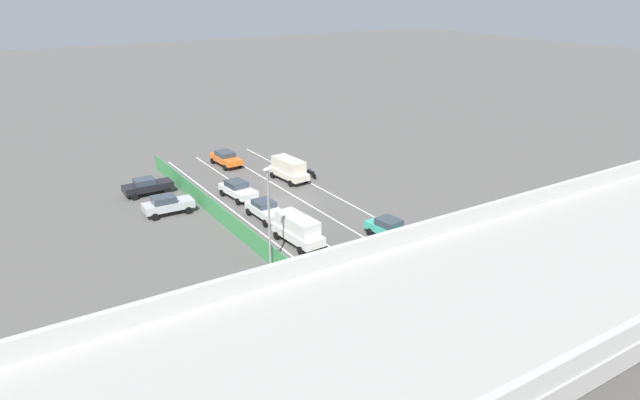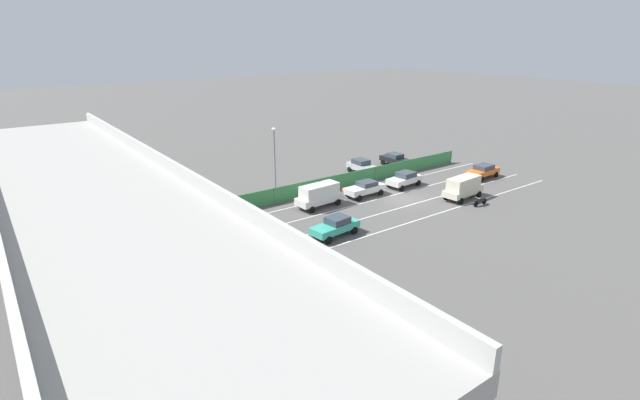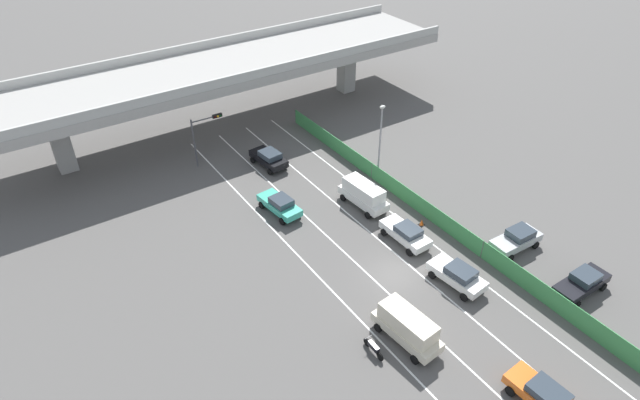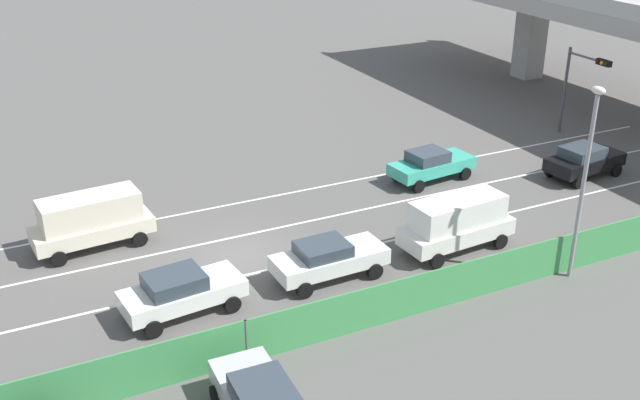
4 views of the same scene
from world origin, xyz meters
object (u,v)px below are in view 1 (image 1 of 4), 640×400
(car_van_cream, at_px, (289,168))
(traffic_light, at_px, (526,243))
(parked_wagon_silver, at_px, (167,204))
(traffic_cone, at_px, (242,226))
(car_taxi_teal, at_px, (391,229))
(car_van_white, at_px, (298,229))
(street_lamp, at_px, (269,210))
(car_hatchback_white, at_px, (265,209))
(car_taxi_orange, at_px, (226,158))
(motorcycle, at_px, (311,173))
(car_sedan_black, at_px, (425,276))
(parked_sedan_dark, at_px, (147,186))
(car_sedan_white, at_px, (238,189))

(car_van_cream, relative_size, traffic_light, 0.99)
(parked_wagon_silver, height_order, traffic_cone, parked_wagon_silver)
(car_van_cream, relative_size, car_taxi_teal, 1.09)
(car_van_white, height_order, car_taxi_teal, car_van_white)
(traffic_light, relative_size, street_lamp, 0.67)
(traffic_light, xyz_separation_m, traffic_cone, (10.77, -19.24, -3.36))
(traffic_cone, bearing_deg, car_hatchback_white, -161.63)
(parked_wagon_silver, distance_m, traffic_cone, 7.61)
(car_taxi_orange, xyz_separation_m, car_taxi_teal, (-3.15, 24.75, -0.01))
(motorcycle, height_order, traffic_cone, motorcycle)
(traffic_light, height_order, street_lamp, street_lamp)
(car_sedan_black, bearing_deg, parked_wagon_silver, -65.08)
(car_van_white, distance_m, traffic_light, 16.71)
(motorcycle, distance_m, traffic_light, 27.58)
(traffic_cone, bearing_deg, parked_sedan_dark, -71.21)
(car_taxi_teal, distance_m, parked_wagon_silver, 19.56)
(traffic_light, bearing_deg, street_lamp, -43.59)
(motorcycle, relative_size, parked_sedan_dark, 0.43)
(traffic_light, bearing_deg, motorcycle, -91.86)
(car_van_cream, xyz_separation_m, car_sedan_black, (3.25, 23.92, -0.37))
(street_lamp, distance_m, traffic_cone, 8.90)
(car_taxi_orange, height_order, car_taxi_teal, car_taxi_teal)
(traffic_light, bearing_deg, parked_wagon_silver, -59.81)
(street_lamp, bearing_deg, motorcycle, -129.57)
(car_sedan_white, xyz_separation_m, traffic_cone, (2.71, 6.65, -0.64))
(car_van_white, height_order, car_sedan_white, car_van_white)
(motorcycle, relative_size, traffic_cone, 3.45)
(car_taxi_orange, relative_size, traffic_light, 0.91)
(car_van_cream, bearing_deg, motorcycle, 171.43)
(car_sedan_black, bearing_deg, car_van_cream, -97.73)
(parked_sedan_dark, height_order, street_lamp, street_lamp)
(car_sedan_white, distance_m, street_lamp, 15.33)
(traffic_light, bearing_deg, car_van_white, -59.64)
(car_taxi_orange, height_order, traffic_cone, car_taxi_orange)
(car_sedan_black, distance_m, car_taxi_teal, 7.88)
(car_van_white, height_order, car_taxi_orange, car_van_white)
(car_van_white, height_order, traffic_cone, car_van_white)
(car_taxi_orange, relative_size, car_sedan_white, 1.03)
(car_taxi_orange, distance_m, motorcycle, 10.28)
(car_van_cream, xyz_separation_m, traffic_light, (-1.54, 27.75, 2.32))
(car_sedan_black, relative_size, parked_sedan_dark, 0.96)
(car_sedan_white, relative_size, street_lamp, 0.59)
(car_van_white, bearing_deg, traffic_cone, -64.11)
(parked_sedan_dark, bearing_deg, traffic_light, 115.39)
(traffic_light, relative_size, traffic_cone, 9.00)
(parked_sedan_dark, relative_size, traffic_light, 0.90)
(parked_sedan_dark, bearing_deg, street_lamp, 97.88)
(car_sedan_black, relative_size, street_lamp, 0.58)
(car_hatchback_white, xyz_separation_m, traffic_cone, (2.61, 0.87, -0.62))
(car_sedan_white, bearing_deg, parked_wagon_silver, 2.48)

